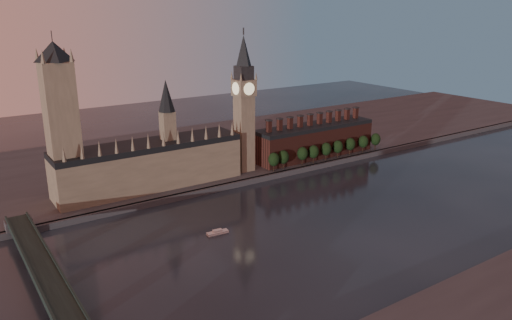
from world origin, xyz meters
The scene contains 17 objects.
ground centered at (0.00, 0.00, 0.00)m, with size 900.00×900.00×0.00m, color black.
north_bank centered at (0.00, 178.04, 2.00)m, with size 900.00×182.00×4.00m.
palace_of_westminster centered at (-64.41, 114.91, 21.63)m, with size 130.00×30.30×74.00m.
victoria_tower centered at (-120.00, 115.00, 59.09)m, with size 24.00×24.00×108.00m.
big_ben centered at (10.00, 110.00, 56.83)m, with size 15.00×15.00×107.00m.
chimney_block centered at (80.00, 110.00, 17.82)m, with size 110.00×25.00×37.00m.
embankment_tree_0 centered at (26.86, 94.48, 13.47)m, with size 8.60×8.60×14.88m.
embankment_tree_1 centered at (36.71, 95.37, 13.47)m, with size 8.60×8.60×14.88m.
embankment_tree_2 centered at (55.36, 94.87, 13.47)m, with size 8.60×8.60×14.88m.
embankment_tree_3 centered at (65.96, 93.92, 13.47)m, with size 8.60×8.60×14.88m.
embankment_tree_4 centered at (79.78, 94.35, 13.47)m, with size 8.60×8.60×14.88m.
embankment_tree_5 centered at (92.58, 94.20, 13.47)m, with size 8.60×8.60×14.88m.
embankment_tree_6 centered at (107.37, 94.68, 13.47)m, with size 8.60×8.60×14.88m.
embankment_tree_7 centered at (122.30, 94.16, 13.47)m, with size 8.60×8.60×14.88m.
embankment_tree_8 centered at (137.21, 93.88, 13.47)m, with size 8.60×8.60×14.88m.
westminster_bridge centered at (-155.00, -2.70, 7.44)m, with size 14.00×200.00×11.55m.
river_boat centered at (-60.19, 28.99, 0.98)m, with size 13.00×4.70×2.55m.
Camera 1 is at (-187.81, -200.92, 124.59)m, focal length 35.00 mm.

